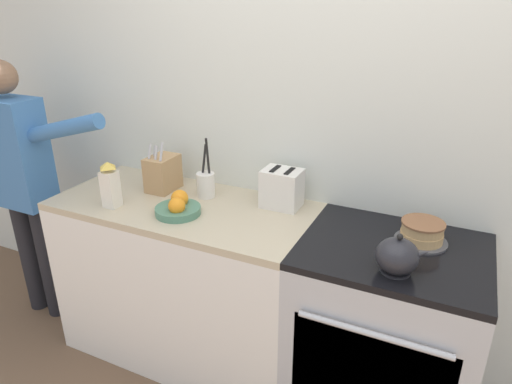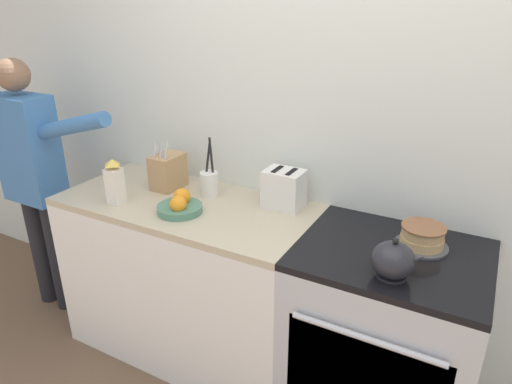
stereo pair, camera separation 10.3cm
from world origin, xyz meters
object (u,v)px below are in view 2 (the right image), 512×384
at_px(knife_block, 168,171).
at_px(utensil_crock, 209,183).
at_px(layer_cake, 422,237).
at_px(milk_carton, 115,183).
at_px(tea_kettle, 393,260).
at_px(fruit_bowl, 180,205).
at_px(person_baker, 33,170).
at_px(toaster, 284,189).
at_px(stove_range, 381,340).

xyz_separation_m(knife_block, utensil_crock, (0.25, 0.02, -0.02)).
bearing_deg(layer_cake, milk_carton, -169.10).
distance_m(tea_kettle, fruit_bowl, 1.02).
bearing_deg(person_baker, tea_kettle, 10.33).
bearing_deg(toaster, milk_carton, -154.37).
distance_m(utensil_crock, person_baker, 1.10).
bearing_deg(layer_cake, person_baker, -174.64).
height_order(layer_cake, person_baker, person_baker).
relative_size(stove_range, fruit_bowl, 4.17).
distance_m(toaster, person_baker, 1.50).
height_order(stove_range, fruit_bowl, fruit_bowl).
height_order(layer_cake, toaster, toaster).
bearing_deg(toaster, person_baker, -168.95).
height_order(utensil_crock, fruit_bowl, utensil_crock).
height_order(stove_range, utensil_crock, utensil_crock).
xyz_separation_m(fruit_bowl, milk_carton, (-0.34, -0.07, 0.08)).
height_order(fruit_bowl, person_baker, person_baker).
bearing_deg(layer_cake, knife_block, 179.35).
relative_size(layer_cake, utensil_crock, 0.68).
bearing_deg(tea_kettle, toaster, 149.36).
height_order(layer_cake, fruit_bowl, fruit_bowl).
bearing_deg(person_baker, layer_cake, 17.76).
bearing_deg(person_baker, knife_block, 27.12).
height_order(tea_kettle, utensil_crock, utensil_crock).
bearing_deg(fruit_bowl, toaster, 35.23).
distance_m(knife_block, person_baker, 0.85).
distance_m(layer_cake, utensil_crock, 1.06).
bearing_deg(utensil_crock, toaster, 8.13).
bearing_deg(milk_carton, utensil_crock, 40.65).
xyz_separation_m(toaster, milk_carton, (-0.75, -0.36, 0.02)).
relative_size(layer_cake, knife_block, 0.78).
distance_m(utensil_crock, toaster, 0.40).
relative_size(layer_cake, toaster, 1.07).
xyz_separation_m(knife_block, toaster, (0.65, 0.07, 0.00)).
bearing_deg(tea_kettle, milk_carton, 179.87).
distance_m(milk_carton, person_baker, 0.73).
bearing_deg(tea_kettle, fruit_bowl, 175.91).
bearing_deg(knife_block, person_baker, -165.28).
distance_m(layer_cake, fruit_bowl, 1.09).
distance_m(fruit_bowl, milk_carton, 0.35).
height_order(tea_kettle, person_baker, person_baker).
bearing_deg(tea_kettle, stove_range, 101.39).
relative_size(stove_range, toaster, 4.45).
distance_m(stove_range, tea_kettle, 0.55).
bearing_deg(toaster, fruit_bowl, -144.77).
bearing_deg(layer_cake, toaster, 172.60).
xyz_separation_m(stove_range, knife_block, (-1.22, 0.11, 0.54)).
relative_size(utensil_crock, fruit_bowl, 1.48).
height_order(toaster, milk_carton, milk_carton).
xyz_separation_m(utensil_crock, milk_carton, (-0.35, -0.30, 0.04)).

